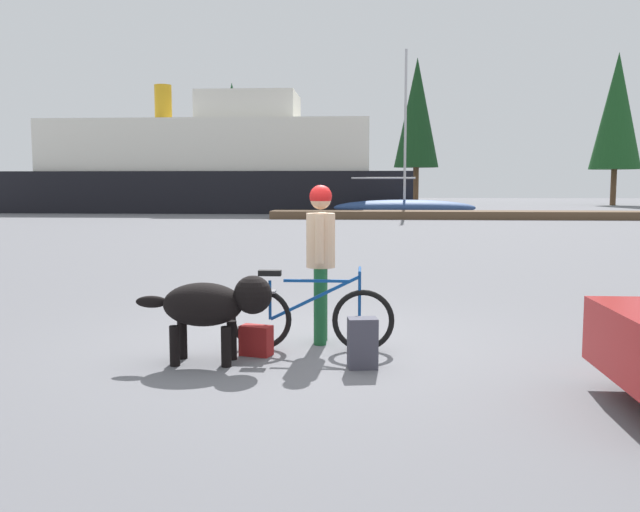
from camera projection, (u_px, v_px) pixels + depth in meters
name	position (u px, v px, depth m)	size (l,w,h in m)	color
ground_plane	(308.00, 345.00, 7.50)	(160.00, 160.00, 0.00)	slate
bicycle	(310.00, 317.00, 7.25)	(1.76, 0.44, 0.88)	black
person_cyclist	(321.00, 248.00, 7.54)	(0.32, 0.53, 1.76)	#19592D
dog	(213.00, 305.00, 6.71)	(1.37, 0.51, 0.88)	black
backpack	(363.00, 343.00, 6.56)	(0.28, 0.20, 0.49)	#3F3F4C
handbag_pannier	(256.00, 340.00, 7.05)	(0.32, 0.18, 0.31)	maroon
dock_pier	(463.00, 215.00, 34.76)	(19.62, 2.26, 0.40)	brown
ferry_boat	(213.00, 168.00, 44.24)	(25.61, 8.25, 8.13)	black
sailboat_moored	(404.00, 207.00, 37.98)	(7.91, 2.22, 9.10)	navy
pine_tree_far_left	(232.00, 126.00, 60.70)	(3.68, 3.68, 10.71)	#4C331E
pine_tree_center	(417.00, 113.00, 58.55)	(3.85, 3.85, 12.55)	#4C331E
pine_tree_far_right	(617.00, 111.00, 56.03)	(4.12, 4.12, 12.53)	#4C331E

